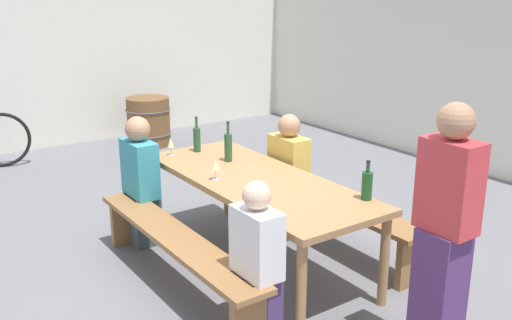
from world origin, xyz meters
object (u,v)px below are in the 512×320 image
(wine_bottle_1, at_px, (228,147))
(seated_guest_far_0, at_px, (288,178))
(tasting_table, at_px, (256,186))
(bench_near, at_px, (175,246))
(seated_guest_near_0, at_px, (141,184))
(bench_far, at_px, (324,205))
(wine_bottle_2, at_px, (197,139))
(standing_host, at_px, (444,240))
(wine_glass_1, at_px, (215,165))
(wine_glass_0, at_px, (171,143))
(seated_guest_near_1, at_px, (257,266))
(wine_bottle_0, at_px, (367,185))
(wine_barrel, at_px, (149,121))

(wine_bottle_1, bearing_deg, seated_guest_far_0, 70.73)
(tasting_table, xyz_separation_m, bench_near, (0.00, -0.74, -0.32))
(seated_guest_near_0, bearing_deg, bench_near, -99.21)
(bench_far, bearing_deg, seated_guest_near_0, -124.84)
(bench_far, xyz_separation_m, wine_bottle_2, (-0.94, -0.75, 0.51))
(standing_host, bearing_deg, bench_near, 28.74)
(bench_far, xyz_separation_m, standing_host, (1.67, -0.56, 0.44))
(tasting_table, xyz_separation_m, wine_glass_1, (-0.15, -0.28, 0.19))
(wine_glass_0, distance_m, seated_guest_near_1, 1.88)
(seated_guest_near_0, bearing_deg, standing_host, -73.56)
(seated_guest_far_0, relative_size, standing_host, 0.71)
(tasting_table, height_order, wine_bottle_0, wine_bottle_0)
(tasting_table, bearing_deg, wine_bottle_0, 23.94)
(wine_bottle_1, bearing_deg, wine_glass_1, -43.79)
(wine_bottle_2, bearing_deg, tasting_table, 0.45)
(seated_guest_far_0, bearing_deg, wine_glass_0, -36.61)
(tasting_table, relative_size, seated_guest_near_1, 2.09)
(wine_bottle_2, height_order, wine_barrel, wine_bottle_2)
(wine_glass_1, bearing_deg, bench_far, 81.61)
(seated_guest_near_0, bearing_deg, seated_guest_near_1, -90.00)
(wine_bottle_2, bearing_deg, seated_guest_near_1, -17.94)
(wine_bottle_0, height_order, standing_host, standing_host)
(wine_bottle_2, distance_m, standing_host, 2.62)
(bench_near, distance_m, seated_guest_far_0, 1.38)
(bench_far, distance_m, wine_barrel, 3.97)
(wine_glass_0, bearing_deg, seated_guest_near_1, -10.15)
(wine_glass_1, xyz_separation_m, seated_guest_far_0, (-0.18, 0.87, -0.33))
(bench_far, bearing_deg, wine_glass_0, -133.93)
(tasting_table, xyz_separation_m, wine_bottle_2, (-0.94, -0.01, 0.19))
(standing_host, distance_m, wine_barrel, 5.70)
(wine_glass_0, bearing_deg, seated_guest_far_0, 53.39)
(bench_near, relative_size, seated_guest_near_0, 1.87)
(seated_guest_near_1, bearing_deg, bench_far, 32.80)
(wine_bottle_1, height_order, seated_guest_near_1, wine_bottle_1)
(seated_guest_far_0, distance_m, wine_barrel, 3.65)
(wine_bottle_0, bearing_deg, wine_barrel, 174.11)
(wine_glass_1, distance_m, seated_guest_near_1, 1.11)
(tasting_table, bearing_deg, wine_glass_0, -164.76)
(tasting_table, height_order, wine_barrel, tasting_table)
(bench_far, relative_size, standing_host, 1.34)
(bench_near, height_order, standing_host, standing_host)
(seated_guest_near_0, relative_size, seated_guest_near_1, 1.07)
(wine_bottle_1, distance_m, standing_host, 2.19)
(wine_bottle_0, xyz_separation_m, standing_host, (0.82, -0.20, -0.06))
(bench_far, relative_size, seated_guest_near_1, 2.00)
(tasting_table, bearing_deg, seated_guest_far_0, 119.42)
(wine_glass_1, height_order, seated_guest_near_0, seated_guest_near_0)
(seated_guest_near_0, bearing_deg, bench_far, -34.84)
(wine_glass_1, bearing_deg, wine_glass_0, 178.49)
(bench_far, bearing_deg, wine_bottle_2, -141.59)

